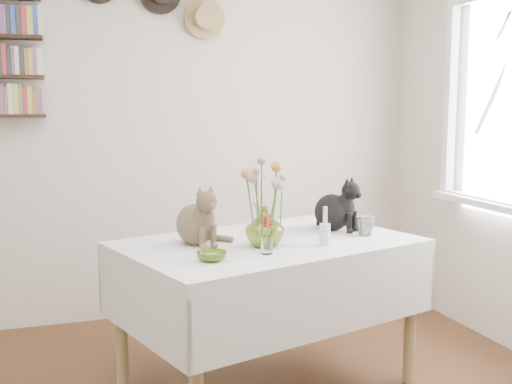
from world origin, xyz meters
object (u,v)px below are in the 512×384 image
object	(u,v)px
black_cat	(332,203)
dining_table	(268,277)
flower_vase	(265,227)
tabby_cat	(195,213)

from	to	relation	value
black_cat	dining_table	bearing A→B (deg)	162.38
black_cat	flower_vase	size ratio (longest dim) A/B	1.55
tabby_cat	flower_vase	xyz separation A→B (m)	(0.31, -0.17, -0.06)
black_cat	flower_vase	bearing A→B (deg)	171.17
black_cat	tabby_cat	bearing A→B (deg)	149.64
tabby_cat	flower_vase	distance (m)	0.36
dining_table	flower_vase	xyz separation A→B (m)	(-0.06, -0.11, 0.29)
tabby_cat	flower_vase	world-z (taller)	tabby_cat
dining_table	flower_vase	size ratio (longest dim) A/B	8.41
tabby_cat	black_cat	world-z (taller)	tabby_cat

